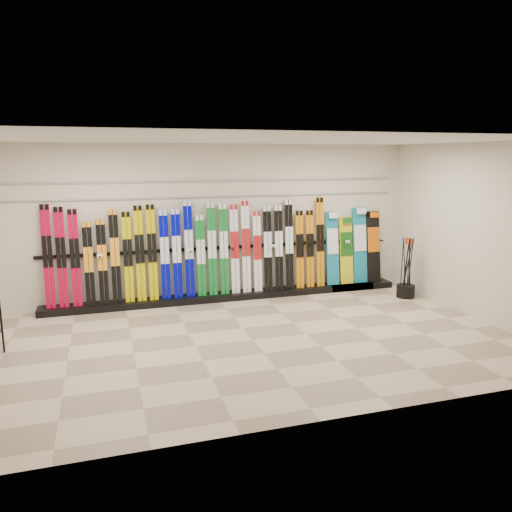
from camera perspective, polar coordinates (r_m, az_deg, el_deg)
name	(u,v)px	position (r m, az deg, el deg)	size (l,w,h in m)	color
floor	(253,340)	(7.75, -0.39, -9.57)	(8.00, 8.00, 0.00)	gray
back_wall	(215,222)	(9.74, -4.67, 3.85)	(8.00, 8.00, 0.00)	beige
right_wall	(477,232)	(9.31, 23.90, 2.56)	(5.00, 5.00, 0.00)	beige
ceiling	(252,139)	(7.24, -0.42, 13.20)	(8.00, 8.00, 0.00)	silver
ski_rack_base	(230,296)	(9.87, -2.98, -4.57)	(8.00, 0.40, 0.12)	black
skis	(195,252)	(9.55, -7.04, 0.44)	(5.37, 0.19, 1.83)	#AD042A
snowboards	(354,248)	(10.73, 11.13, 0.96)	(1.26, 0.24, 1.58)	#14728C
pole_bin	(406,291)	(10.40, 16.72, -3.86)	(0.36, 0.36, 0.25)	black
ski_poles	(407,268)	(10.26, 16.87, -1.28)	(0.18, 0.24, 1.18)	black
slatwall_rail_0	(215,197)	(9.67, -4.70, 6.77)	(7.60, 0.02, 0.03)	gray
slatwall_rail_1	(215,181)	(9.65, -4.72, 8.55)	(7.60, 0.02, 0.03)	gray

